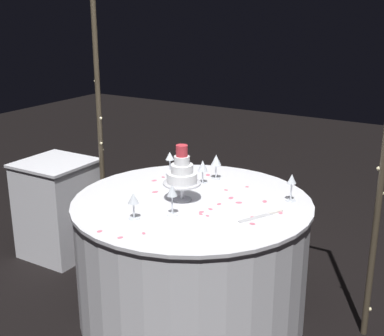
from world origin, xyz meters
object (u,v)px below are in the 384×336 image
(main_table, at_px, (192,258))
(wine_glass_1, at_px, (292,181))
(wine_glass_0, at_px, (133,200))
(wine_glass_2, at_px, (216,161))
(wine_glass_5, at_px, (203,167))
(cake_knife, at_px, (264,215))
(wine_glass_4, at_px, (172,192))
(wine_glass_3, at_px, (170,158))
(side_table, at_px, (58,208))
(tiered_cake, at_px, (182,173))
(decorative_arch, at_px, (221,85))

(main_table, height_order, wine_glass_1, wine_glass_1)
(wine_glass_0, xyz_separation_m, wine_glass_2, (0.05, 0.80, 0.01))
(wine_glass_2, bearing_deg, wine_glass_5, -102.65)
(main_table, xyz_separation_m, wine_glass_5, (-0.10, 0.29, 0.48))
(cake_knife, bearing_deg, wine_glass_0, -145.79)
(wine_glass_4, bearing_deg, wine_glass_3, 124.46)
(side_table, bearing_deg, cake_knife, -5.82)
(tiered_cake, bearing_deg, wine_glass_3, 131.91)
(wine_glass_1, xyz_separation_m, wine_glass_4, (-0.47, -0.53, 0.01))
(wine_glass_2, bearing_deg, wine_glass_1, -12.84)
(decorative_arch, relative_size, wine_glass_5, 13.92)
(wine_glass_0, bearing_deg, decorative_arch, 80.33)
(decorative_arch, relative_size, main_table, 1.51)
(side_table, relative_size, wine_glass_1, 4.51)
(tiered_cake, relative_size, wine_glass_5, 2.17)
(wine_glass_2, bearing_deg, main_table, -80.60)
(side_table, relative_size, wine_glass_5, 4.85)
(wine_glass_3, height_order, wine_glass_5, wine_glass_3)
(wine_glass_1, relative_size, wine_glass_4, 0.92)
(wine_glass_4, bearing_deg, wine_glass_2, 97.88)
(decorative_arch, height_order, wine_glass_5, decorative_arch)
(tiered_cake, distance_m, wine_glass_3, 0.47)
(wine_glass_4, bearing_deg, side_table, 162.22)
(wine_glass_3, bearing_deg, decorative_arch, 1.29)
(decorative_arch, distance_m, tiered_cake, 0.59)
(wine_glass_2, relative_size, wine_glass_4, 0.91)
(decorative_arch, height_order, wine_glass_0, decorative_arch)
(wine_glass_0, distance_m, wine_glass_2, 0.81)
(main_table, height_order, wine_glass_5, wine_glass_5)
(wine_glass_0, bearing_deg, main_table, 72.58)
(main_table, distance_m, cake_knife, 0.59)
(main_table, relative_size, wine_glass_4, 7.90)
(wine_glass_0, bearing_deg, wine_glass_4, 45.82)
(wine_glass_4, relative_size, cake_knife, 0.65)
(wine_glass_4, distance_m, wine_glass_5, 0.55)
(main_table, bearing_deg, wine_glass_0, -107.42)
(wine_glass_3, xyz_separation_m, wine_glass_5, (0.27, -0.04, -0.01))
(wine_glass_5, bearing_deg, cake_knife, -27.88)
(side_table, bearing_deg, wine_glass_0, -26.08)
(wine_glass_5, bearing_deg, wine_glass_3, 172.18)
(tiered_cake, distance_m, cake_knife, 0.53)
(wine_glass_0, distance_m, wine_glass_1, 0.91)
(decorative_arch, height_order, wine_glass_1, decorative_arch)
(tiered_cake, bearing_deg, wine_glass_1, 29.65)
(cake_knife, bearing_deg, main_table, 179.97)
(wine_glass_1, distance_m, wine_glass_4, 0.71)
(side_table, bearing_deg, wine_glass_5, 5.46)
(wine_glass_2, bearing_deg, side_table, -168.93)
(wine_glass_1, bearing_deg, side_table, -176.47)
(wine_glass_0, height_order, wine_glass_2, wine_glass_2)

